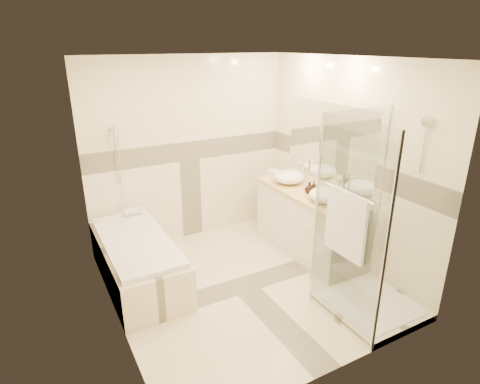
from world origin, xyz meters
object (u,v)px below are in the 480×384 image
bathtub (138,258)px  vessel_sink_near (289,177)px  shower_enclosure (362,268)px  amenity_bottle_b (309,187)px  vanity (307,222)px  vessel_sink_far (327,195)px  amenity_bottle_a (314,188)px

bathtub → vessel_sink_near: size_ratio=4.03×
shower_enclosure → vessel_sink_near: bearing=80.8°
vessel_sink_near → amenity_bottle_b: size_ratio=2.92×
vanity → vessel_sink_far: (-0.02, -0.36, 0.51)m
vanity → shower_enclosure: size_ratio=0.79×
amenity_bottle_a → shower_enclosure: bearing=-103.3°
vanity → shower_enclosure: (-0.29, -1.27, 0.08)m
vessel_sink_far → amenity_bottle_a: bearing=90.0°
vanity → shower_enclosure: bearing=-103.0°
bathtub → amenity_bottle_a: bearing=-12.3°
vanity → vessel_sink_near: (-0.02, 0.41, 0.51)m
shower_enclosure → vanity: bearing=77.0°
vessel_sink_far → amenity_bottle_a: amenity_bottle_a is taller
shower_enclosure → vessel_sink_far: (0.27, 0.91, 0.43)m
vessel_sink_near → amenity_bottle_a: amenity_bottle_a is taller
shower_enclosure → vessel_sink_far: size_ratio=4.87×
bathtub → vanity: (2.15, -0.35, 0.12)m
bathtub → amenity_bottle_b: (2.13, -0.38, 0.61)m
vessel_sink_near → vessel_sink_far: bearing=-90.0°
vanity → shower_enclosure: shower_enclosure is taller
vanity → amenity_bottle_a: (-0.02, -0.11, 0.52)m
vessel_sink_near → vessel_sink_far: (0.00, -0.77, -0.00)m
vanity → vessel_sink_far: vessel_sink_far is taller
bathtub → amenity_bottle_b: amenity_bottle_b is taller
bathtub → amenity_bottle_b: bearing=-10.1°
vessel_sink_near → shower_enclosure: bearing=-99.2°
vanity → amenity_bottle_a: size_ratio=8.83×
vanity → amenity_bottle_b: bearing=-125.3°
amenity_bottle_a → vanity: bearing=80.1°
vessel_sink_near → amenity_bottle_a: bearing=-90.0°
vessel_sink_far → amenity_bottle_b: size_ratio=2.91×
amenity_bottle_a → amenity_bottle_b: 0.09m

